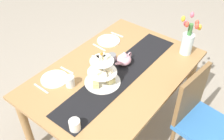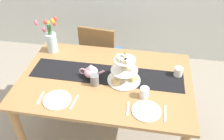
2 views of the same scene
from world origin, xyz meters
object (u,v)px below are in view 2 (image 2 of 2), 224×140
(fork_left, at_px, (40,98))
(fork_right, at_px, (128,109))
(dinner_plate_left, at_px, (57,100))
(cream_jug, at_px, (178,72))
(tiered_cake_stand, at_px, (124,72))
(knife_left, at_px, (74,102))
(chair_left, at_px, (100,54))
(tulip_vase, at_px, (51,39))
(dining_table, at_px, (106,86))
(mug_grey, at_px, (95,80))
(dinner_plate_right, at_px, (146,111))
(knife_right, at_px, (165,113))
(mug_white_text, at_px, (144,93))
(teapot, at_px, (91,72))

(fork_left, height_order, fork_right, same)
(dinner_plate_left, relative_size, fork_left, 1.53)
(cream_jug, relative_size, dinner_plate_left, 0.37)
(tiered_cake_stand, height_order, dinner_plate_left, tiered_cake_stand)
(tiered_cake_stand, xyz_separation_m, knife_left, (-0.36, -0.34, -0.10))
(cream_jug, relative_size, fork_left, 0.57)
(chair_left, height_order, cream_jug, chair_left)
(tulip_vase, xyz_separation_m, knife_left, (0.44, -0.70, -0.14))
(dinner_plate_left, bearing_deg, dining_table, 45.42)
(mug_grey, bearing_deg, dinner_plate_right, -27.87)
(dining_table, distance_m, knife_right, 0.64)
(chair_left, relative_size, mug_white_text, 9.58)
(dinner_plate_right, xyz_separation_m, fork_right, (-0.14, 0.00, -0.00))
(dining_table, height_order, fork_left, fork_left)
(teapot, relative_size, dinner_plate_left, 1.04)
(knife_left, bearing_deg, mug_white_text, 16.07)
(fork_right, bearing_deg, tiered_cake_stand, 103.06)
(knife_right, distance_m, mug_white_text, 0.24)
(mug_white_text, bearing_deg, dinner_plate_left, -167.13)
(dining_table, height_order, cream_jug, cream_jug)
(cream_jug, relative_size, fork_right, 0.57)
(dining_table, bearing_deg, dinner_plate_right, -41.22)
(teapot, bearing_deg, mug_grey, -60.25)
(dining_table, height_order, teapot, teapot)
(dinner_plate_right, bearing_deg, knife_left, 180.00)
(dinner_plate_left, height_order, knife_left, dinner_plate_left)
(dinner_plate_left, height_order, mug_grey, mug_grey)
(fork_left, bearing_deg, dinner_plate_left, 0.00)
(teapot, relative_size, knife_left, 1.40)
(dinner_plate_left, relative_size, knife_right, 1.35)
(knife_left, bearing_deg, dinner_plate_right, 0.00)
(teapot, distance_m, mug_grey, 0.11)
(chair_left, height_order, fork_right, chair_left)
(tulip_vase, relative_size, mug_grey, 4.26)
(tiered_cake_stand, bearing_deg, knife_right, -42.82)
(tiered_cake_stand, distance_m, dinner_plate_right, 0.42)
(teapot, distance_m, mug_white_text, 0.53)
(tulip_vase, xyz_separation_m, mug_white_text, (1.00, -0.54, -0.10))
(cream_jug, bearing_deg, mug_white_text, -130.92)
(teapot, xyz_separation_m, cream_jug, (0.78, 0.15, -0.02))
(fork_left, xyz_separation_m, dinner_plate_right, (0.87, 0.00, 0.00))
(tiered_cake_stand, relative_size, fork_left, 2.03)
(fork_right, bearing_deg, mug_white_text, 54.01)
(dining_table, relative_size, mug_white_text, 16.43)
(dining_table, bearing_deg, dinner_plate_left, -134.58)
(cream_jug, height_order, fork_left, cream_jug)
(tiered_cake_stand, distance_m, fork_right, 0.36)
(fork_left, distance_m, mug_white_text, 0.86)
(chair_left, distance_m, tiered_cake_stand, 0.90)
(tulip_vase, relative_size, fork_right, 2.70)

